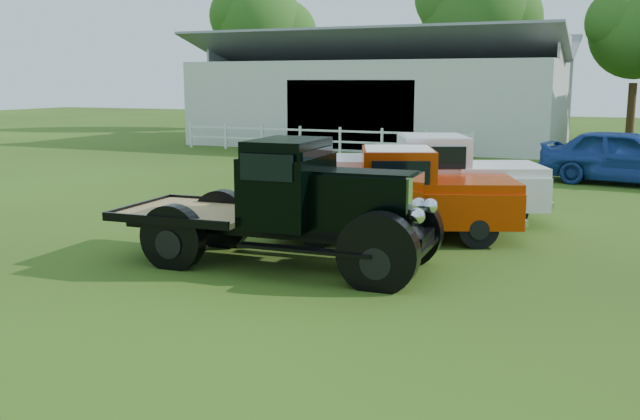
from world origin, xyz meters
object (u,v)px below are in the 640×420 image
at_px(vintage_flatbed, 282,203).
at_px(red_pickup, 392,193).
at_px(white_pickup, 427,180).
at_px(misc_car_blue, 626,157).

relative_size(vintage_flatbed, red_pickup, 1.08).
height_order(white_pickup, misc_car_blue, white_pickup).
height_order(vintage_flatbed, white_pickup, vintage_flatbed).
xyz_separation_m(red_pickup, misc_car_blue, (4.38, 10.53, -0.07)).
distance_m(vintage_flatbed, red_pickup, 3.11).
xyz_separation_m(red_pickup, white_pickup, (0.20, 2.04, 0.03)).
bearing_deg(white_pickup, misc_car_blue, 40.29).
bearing_deg(vintage_flatbed, misc_car_blue, 64.91).
distance_m(vintage_flatbed, white_pickup, 5.12).
bearing_deg(white_pickup, red_pickup, -119.18).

